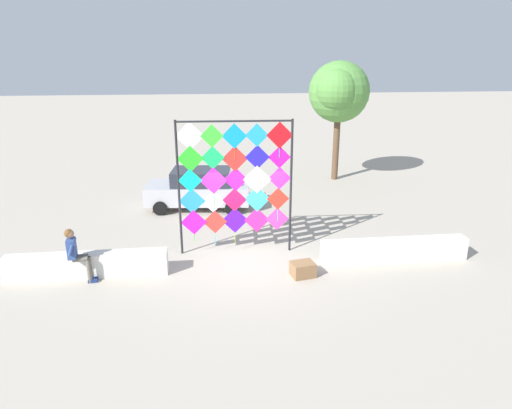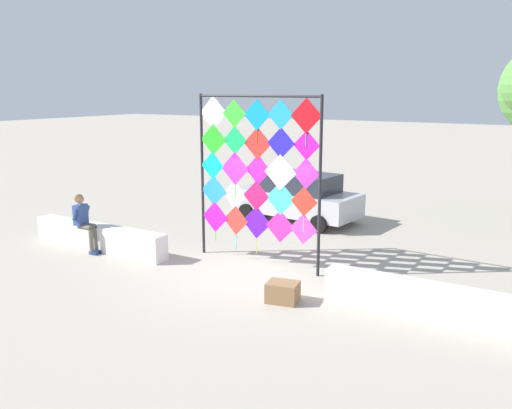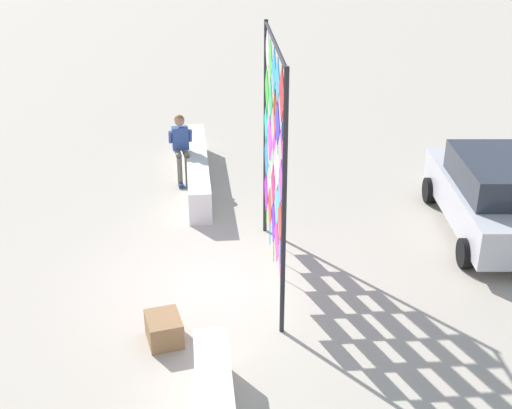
# 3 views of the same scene
# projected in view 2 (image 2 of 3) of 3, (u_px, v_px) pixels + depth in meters

# --- Properties ---
(ground) EXTENTS (120.00, 120.00, 0.00)m
(ground) POSITION_uv_depth(u_px,v_px,m) (250.00, 273.00, 12.45)
(ground) COLOR #ADA393
(plaza_ledge_left) EXTENTS (4.27, 0.45, 0.67)m
(plaza_ledge_left) POSITION_uv_depth(u_px,v_px,m) (99.00, 237.00, 14.14)
(plaza_ledge_left) COLOR silver
(plaza_ledge_left) RESTS_ON ground
(plaza_ledge_right) EXTENTS (4.27, 0.45, 0.67)m
(plaza_ledge_right) POSITION_uv_depth(u_px,v_px,m) (438.00, 303.00, 9.79)
(plaza_ledge_right) COLOR silver
(plaza_ledge_right) RESTS_ON ground
(kite_display_rack) EXTENTS (3.34, 0.20, 4.01)m
(kite_display_rack) POSITION_uv_depth(u_px,v_px,m) (256.00, 168.00, 12.64)
(kite_display_rack) COLOR #232328
(kite_display_rack) RESTS_ON ground
(seated_vendor) EXTENTS (0.69, 0.54, 1.51)m
(seated_vendor) POSITION_uv_depth(u_px,v_px,m) (84.00, 219.00, 13.81)
(seated_vendor) COLOR #666056
(seated_vendor) RESTS_ON ground
(parked_car) EXTENTS (4.10, 2.22, 1.53)m
(parked_car) POSITION_uv_depth(u_px,v_px,m) (298.00, 197.00, 17.17)
(parked_car) COLOR #B7B7BC
(parked_car) RESTS_ON ground
(cardboard_box_large) EXTENTS (0.69, 0.59, 0.40)m
(cardboard_box_large) POSITION_uv_depth(u_px,v_px,m) (283.00, 292.00, 10.71)
(cardboard_box_large) COLOR olive
(cardboard_box_large) RESTS_ON ground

